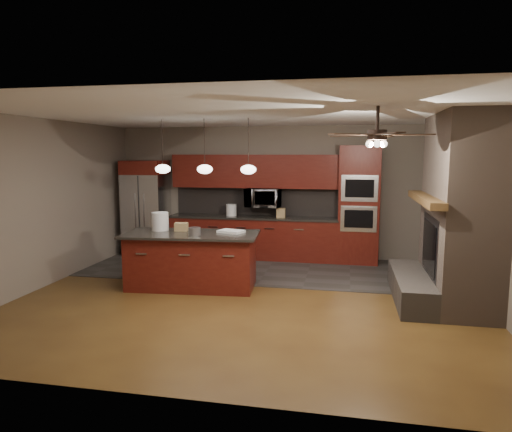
% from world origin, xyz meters
% --- Properties ---
extents(ground, '(7.00, 7.00, 0.00)m').
position_xyz_m(ground, '(0.00, 0.00, 0.00)').
color(ground, brown).
rests_on(ground, ground).
extents(ceiling, '(7.00, 6.00, 0.02)m').
position_xyz_m(ceiling, '(0.00, 0.00, 2.80)').
color(ceiling, white).
rests_on(ceiling, back_wall).
extents(back_wall, '(7.00, 0.02, 2.80)m').
position_xyz_m(back_wall, '(0.00, 3.00, 1.40)').
color(back_wall, '#71695A').
rests_on(back_wall, ground).
extents(right_wall, '(0.02, 6.00, 2.80)m').
position_xyz_m(right_wall, '(3.50, 0.00, 1.40)').
color(right_wall, '#71695A').
rests_on(right_wall, ground).
extents(left_wall, '(0.02, 6.00, 2.80)m').
position_xyz_m(left_wall, '(-3.50, 0.00, 1.40)').
color(left_wall, '#71695A').
rests_on(left_wall, ground).
extents(slate_tile_patch, '(7.00, 2.40, 0.01)m').
position_xyz_m(slate_tile_patch, '(0.00, 1.80, 0.01)').
color(slate_tile_patch, '#322F2D').
rests_on(slate_tile_patch, ground).
extents(fireplace_column, '(1.30, 2.10, 2.80)m').
position_xyz_m(fireplace_column, '(3.04, 0.40, 1.30)').
color(fireplace_column, '#715E51').
rests_on(fireplace_column, ground).
extents(back_cabinetry, '(3.59, 0.64, 2.20)m').
position_xyz_m(back_cabinetry, '(-0.48, 2.74, 0.89)').
color(back_cabinetry, '#5B1910').
rests_on(back_cabinetry, ground).
extents(oven_tower, '(0.80, 0.63, 2.38)m').
position_xyz_m(oven_tower, '(1.70, 2.69, 1.19)').
color(oven_tower, '#5B1910').
rests_on(oven_tower, ground).
extents(microwave, '(0.73, 0.41, 0.50)m').
position_xyz_m(microwave, '(-0.27, 2.75, 1.30)').
color(microwave, silver).
rests_on(microwave, back_cabinetry).
extents(refrigerator, '(0.89, 0.75, 2.07)m').
position_xyz_m(refrigerator, '(-2.87, 2.62, 1.04)').
color(refrigerator, silver).
rests_on(refrigerator, ground).
extents(kitchen_island, '(2.28, 1.19, 0.92)m').
position_xyz_m(kitchen_island, '(-1.05, 0.37, 0.46)').
color(kitchen_island, '#5B1910').
rests_on(kitchen_island, ground).
extents(white_bucket, '(0.31, 0.31, 0.31)m').
position_xyz_m(white_bucket, '(-1.66, 0.53, 1.07)').
color(white_bucket, silver).
rests_on(white_bucket, kitchen_island).
extents(paint_can, '(0.25, 0.25, 0.13)m').
position_xyz_m(paint_can, '(-0.92, 0.17, 0.99)').
color(paint_can, '#A3A2A7').
rests_on(paint_can, kitchen_island).
extents(paint_tray, '(0.47, 0.39, 0.04)m').
position_xyz_m(paint_tray, '(-0.41, 0.55, 0.94)').
color(paint_tray, silver).
rests_on(paint_tray, kitchen_island).
extents(cardboard_box, '(0.24, 0.19, 0.14)m').
position_xyz_m(cardboard_box, '(-1.29, 0.56, 0.99)').
color(cardboard_box, olive).
rests_on(cardboard_box, kitchen_island).
extents(counter_bucket, '(0.27, 0.27, 0.25)m').
position_xyz_m(counter_bucket, '(-0.95, 2.70, 1.02)').
color(counter_bucket, white).
rests_on(counter_bucket, back_cabinetry).
extents(counter_box, '(0.18, 0.14, 0.19)m').
position_xyz_m(counter_box, '(0.12, 2.65, 1.00)').
color(counter_box, tan).
rests_on(counter_box, back_cabinetry).
extents(pendant_left, '(0.26, 0.26, 0.92)m').
position_xyz_m(pendant_left, '(-1.65, 0.70, 1.96)').
color(pendant_left, black).
rests_on(pendant_left, ceiling).
extents(pendant_center, '(0.26, 0.26, 0.92)m').
position_xyz_m(pendant_center, '(-0.90, 0.70, 1.96)').
color(pendant_center, black).
rests_on(pendant_center, ceiling).
extents(pendant_right, '(0.26, 0.26, 0.92)m').
position_xyz_m(pendant_right, '(-0.15, 0.70, 1.96)').
color(pendant_right, black).
rests_on(pendant_right, ceiling).
extents(ceiling_fan, '(1.27, 1.33, 0.41)m').
position_xyz_m(ceiling_fan, '(1.80, -0.80, 2.46)').
color(ceiling_fan, black).
rests_on(ceiling_fan, ceiling).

